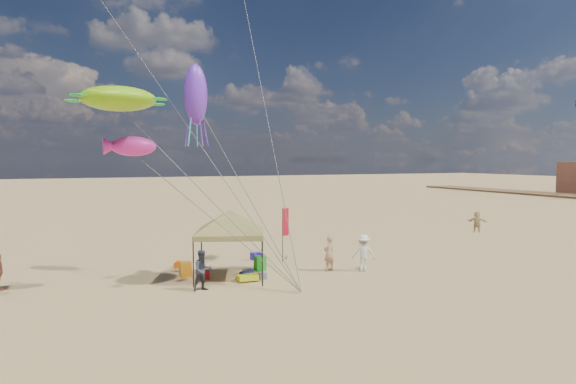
% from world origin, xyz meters
% --- Properties ---
extents(ground, '(280.00, 280.00, 0.00)m').
position_xyz_m(ground, '(0.00, 0.00, 0.00)').
color(ground, tan).
rests_on(ground, ground).
extents(canopy_tent, '(5.59, 5.59, 3.68)m').
position_xyz_m(canopy_tent, '(-2.43, 4.09, 3.06)').
color(canopy_tent, black).
rests_on(canopy_tent, ground).
extents(feather_flag, '(0.43, 0.16, 2.93)m').
position_xyz_m(feather_flag, '(1.34, 6.49, 1.96)').
color(feather_flag, black).
rests_on(feather_flag, ground).
extents(cooler_red, '(0.54, 0.38, 0.38)m').
position_xyz_m(cooler_red, '(-3.62, 4.47, 0.19)').
color(cooler_red, red).
rests_on(cooler_red, ground).
extents(cooler_blue, '(0.54, 0.38, 0.38)m').
position_xyz_m(cooler_blue, '(0.12, 7.68, 0.19)').
color(cooler_blue, '#1F1298').
rests_on(cooler_blue, ground).
extents(bag_navy, '(0.69, 0.54, 0.36)m').
position_xyz_m(bag_navy, '(-1.72, 3.86, 0.18)').
color(bag_navy, '#0D1839').
rests_on(bag_navy, ground).
extents(bag_orange, '(0.54, 0.69, 0.36)m').
position_xyz_m(bag_orange, '(-4.21, 7.31, 0.18)').
color(bag_orange, '#CD530B').
rests_on(bag_orange, ground).
extents(chair_green, '(0.50, 0.50, 0.70)m').
position_xyz_m(chair_green, '(-0.58, 5.13, 0.35)').
color(chair_green, green).
rests_on(chair_green, ground).
extents(chair_yellow, '(0.50, 0.50, 0.70)m').
position_xyz_m(chair_yellow, '(-4.25, 5.22, 0.35)').
color(chair_yellow, orange).
rests_on(chair_yellow, ground).
extents(crate_grey, '(0.34, 0.30, 0.28)m').
position_xyz_m(crate_grey, '(-1.09, 3.41, 0.14)').
color(crate_grey, slate).
rests_on(crate_grey, ground).
extents(beach_cart, '(0.90, 0.50, 0.24)m').
position_xyz_m(beach_cart, '(-1.89, 3.20, 0.20)').
color(beach_cart, '#BCC716').
rests_on(beach_cart, ground).
extents(person_near_a, '(0.73, 0.58, 1.76)m').
position_xyz_m(person_near_a, '(2.47, 3.61, 0.88)').
color(person_near_a, tan).
rests_on(person_near_a, ground).
extents(person_near_b, '(0.94, 0.79, 1.71)m').
position_xyz_m(person_near_b, '(-4.08, 2.56, 0.85)').
color(person_near_b, '#323644').
rests_on(person_near_b, ground).
extents(person_near_c, '(1.34, 1.07, 1.82)m').
position_xyz_m(person_near_c, '(3.96, 2.87, 0.91)').
color(person_near_c, silver).
rests_on(person_near_c, ground).
extents(person_far_c, '(1.45, 1.29, 1.59)m').
position_xyz_m(person_far_c, '(18.88, 10.47, 0.80)').
color(person_far_c, tan).
rests_on(person_far_c, ground).
extents(turtle_kite, '(2.86, 2.32, 0.93)m').
position_xyz_m(turtle_kite, '(-7.30, 2.29, 7.76)').
color(turtle_kite, '#7DC40E').
rests_on(turtle_kite, ground).
extents(fish_kite, '(2.00, 1.49, 0.80)m').
position_xyz_m(fish_kite, '(-6.68, 3.27, 6.00)').
color(fish_kite, '#F82BBA').
rests_on(fish_kite, ground).
extents(squid_kite, '(1.34, 1.34, 2.83)m').
position_xyz_m(squid_kite, '(-3.61, 5.47, 8.48)').
color(squid_kite, '#702ED2').
rests_on(squid_kite, ground).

